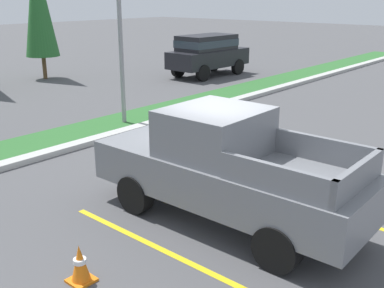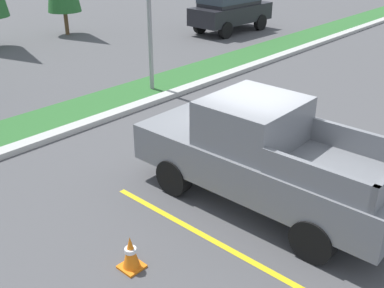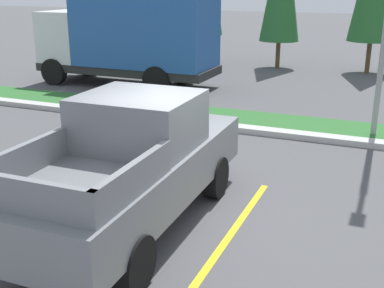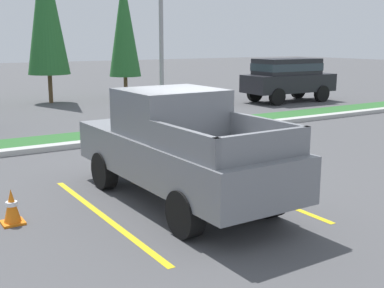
{
  "view_description": "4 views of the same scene",
  "coord_description": "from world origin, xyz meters",
  "px_view_note": "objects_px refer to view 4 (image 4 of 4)",
  "views": [
    {
      "loc": [
        -6.97,
        -5.31,
        4.02
      ],
      "look_at": [
        -0.17,
        0.56,
        1.11
      ],
      "focal_mm": 42.94,
      "sensor_mm": 36.0,
      "label": 1
    },
    {
      "loc": [
        -7.21,
        -4.84,
        4.93
      ],
      "look_at": [
        -1.27,
        0.58,
        1.09
      ],
      "focal_mm": 42.54,
      "sensor_mm": 36.0,
      "label": 2
    },
    {
      "loc": [
        2.96,
        -6.96,
        3.74
      ],
      "look_at": [
        -0.12,
        0.39,
        1.12
      ],
      "focal_mm": 45.95,
      "sensor_mm": 36.0,
      "label": 3
    },
    {
      "loc": [
        -5.31,
        -8.54,
        3.01
      ],
      "look_at": [
        0.13,
        0.12,
        0.87
      ],
      "focal_mm": 46.9,
      "sensor_mm": 36.0,
      "label": 4
    }
  ],
  "objects_px": {
    "pickup_truck_main": "(178,147)",
    "suv_distant": "(288,76)",
    "cypress_tree_right_inner": "(46,7)",
    "cypress_tree_rightmost": "(124,26)",
    "traffic_cone": "(12,207)",
    "street_light": "(163,3)"
  },
  "relations": [
    {
      "from": "pickup_truck_main",
      "to": "cypress_tree_rightmost",
      "type": "distance_m",
      "value": 17.53
    },
    {
      "from": "street_light",
      "to": "cypress_tree_right_inner",
      "type": "relative_size",
      "value": 0.94
    },
    {
      "from": "suv_distant",
      "to": "cypress_tree_right_inner",
      "type": "distance_m",
      "value": 11.95
    },
    {
      "from": "street_light",
      "to": "suv_distant",
      "type": "bearing_deg",
      "value": 23.72
    },
    {
      "from": "cypress_tree_rightmost",
      "to": "traffic_cone",
      "type": "relative_size",
      "value": 10.46
    },
    {
      "from": "suv_distant",
      "to": "cypress_tree_right_inner",
      "type": "height_order",
      "value": "cypress_tree_right_inner"
    },
    {
      "from": "street_light",
      "to": "cypress_tree_right_inner",
      "type": "xyz_separation_m",
      "value": [
        -0.83,
        9.79,
        0.36
      ]
    },
    {
      "from": "suv_distant",
      "to": "cypress_tree_rightmost",
      "type": "xyz_separation_m",
      "value": [
        -6.02,
        5.7,
        2.46
      ]
    },
    {
      "from": "suv_distant",
      "to": "traffic_cone",
      "type": "height_order",
      "value": "suv_distant"
    },
    {
      "from": "suv_distant",
      "to": "traffic_cone",
      "type": "xyz_separation_m",
      "value": [
        -15.33,
        -10.02,
        -0.95
      ]
    },
    {
      "from": "suv_distant",
      "to": "traffic_cone",
      "type": "bearing_deg",
      "value": -146.83
    },
    {
      "from": "traffic_cone",
      "to": "cypress_tree_right_inner",
      "type": "bearing_deg",
      "value": 71.15
    },
    {
      "from": "pickup_truck_main",
      "to": "suv_distant",
      "type": "height_order",
      "value": "same"
    },
    {
      "from": "pickup_truck_main",
      "to": "cypress_tree_right_inner",
      "type": "xyz_separation_m",
      "value": [
        2.44,
        16.21,
        3.44
      ]
    },
    {
      "from": "street_light",
      "to": "cypress_tree_right_inner",
      "type": "bearing_deg",
      "value": 94.87
    },
    {
      "from": "suv_distant",
      "to": "traffic_cone",
      "type": "relative_size",
      "value": 7.76
    },
    {
      "from": "suv_distant",
      "to": "cypress_tree_rightmost",
      "type": "bearing_deg",
      "value": 136.57
    },
    {
      "from": "pickup_truck_main",
      "to": "street_light",
      "type": "distance_m",
      "value": 7.84
    },
    {
      "from": "pickup_truck_main",
      "to": "cypress_tree_rightmost",
      "type": "relative_size",
      "value": 0.84
    },
    {
      "from": "street_light",
      "to": "traffic_cone",
      "type": "xyz_separation_m",
      "value": [
        -6.23,
        -6.02,
        -3.83
      ]
    },
    {
      "from": "street_light",
      "to": "cypress_tree_right_inner",
      "type": "height_order",
      "value": "cypress_tree_right_inner"
    },
    {
      "from": "pickup_truck_main",
      "to": "traffic_cone",
      "type": "bearing_deg",
      "value": 172.32
    }
  ]
}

